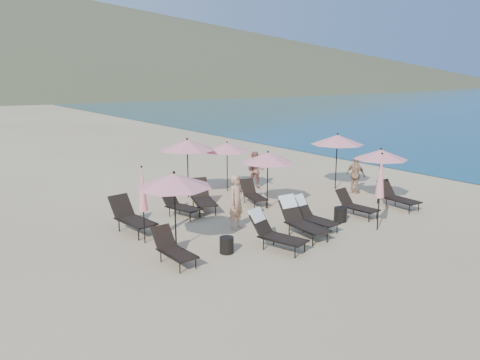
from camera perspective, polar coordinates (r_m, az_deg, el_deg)
ground at (r=15.55m, az=10.62°, el=-5.79°), size 800.00×800.00×0.00m
volcanic_headland at (r=324.03m, az=-21.94°, el=15.64°), size 690.00×690.00×55.00m
lounger_0 at (r=12.59m, az=-8.19°, el=-8.21°), size 0.66×1.55×0.88m
lounger_1 at (r=13.44m, az=4.08°, el=-6.25°), size 1.09×1.83×1.08m
lounger_2 at (r=14.57m, az=7.33°, el=-4.67°), size 0.79×1.88×1.15m
lounger_3 at (r=15.27m, az=8.74°, el=-4.15°), size 0.75×1.68×1.02m
lounger_4 at (r=16.95m, az=13.89°, el=-2.94°), size 0.74×1.59×0.89m
lounger_5 at (r=18.42m, az=18.58°, el=-1.89°), size 0.71×1.69×0.96m
lounger_6 at (r=15.22m, az=-13.12°, el=-4.34°), size 0.95×1.93×1.07m
lounger_7 at (r=16.57m, az=-7.41°, el=-2.97°), size 1.04×1.70×0.91m
lounger_8 at (r=17.24m, az=-4.63°, el=-2.06°), size 1.27×1.97×1.06m
lounger_9 at (r=18.01m, az=1.55°, el=-1.66°), size 0.91×1.60×0.87m
umbrella_open_0 at (r=13.00m, az=-8.03°, el=-0.05°), size 2.14×2.14×2.30m
umbrella_open_1 at (r=17.06m, az=3.41°, el=2.74°), size 2.03×2.03×2.18m
umbrella_open_2 at (r=18.52m, az=16.79°, el=3.00°), size 2.03×2.03×2.18m
umbrella_open_3 at (r=18.79m, az=-6.45°, el=4.28°), size 2.26×2.26×2.43m
umbrella_open_4 at (r=19.73m, az=-1.59°, el=4.02°), size 2.00×2.00×2.15m
umbrella_open_5 at (r=20.53m, az=11.78°, el=4.84°), size 2.27×2.27×2.44m
umbrella_closed_0 at (r=15.31m, az=16.77°, el=0.41°), size 0.30×0.30×2.53m
umbrella_closed_1 at (r=13.81m, az=-11.80°, el=-1.17°), size 0.27×0.27×2.34m
side_table_0 at (r=13.18m, az=-1.64°, el=-7.93°), size 0.41×0.41×0.46m
side_table_1 at (r=16.25m, az=12.13°, el=-4.14°), size 0.43×0.43×0.49m
beachgoer_a at (r=15.00m, az=-0.43°, el=-2.68°), size 0.76×0.61×1.79m
beachgoer_b at (r=20.38m, az=1.91°, el=1.19°), size 0.99×1.00×1.62m
beachgoer_c at (r=20.13m, az=13.94°, el=0.61°), size 0.43×0.94×1.58m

